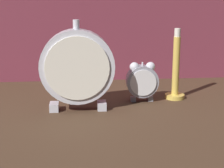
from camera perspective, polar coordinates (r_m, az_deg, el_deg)
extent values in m
plane|color=#422D1E|center=(0.81, 0.50, -4.86)|extent=(4.00, 4.00, 0.00)
cube|color=gray|center=(0.91, 3.24, -2.31)|extent=(0.01, 0.01, 0.01)
cube|color=gray|center=(0.92, 5.86, -2.24)|extent=(0.01, 0.01, 0.01)
cylinder|color=gray|center=(0.90, 4.61, 0.43)|extent=(0.08, 0.03, 0.08)
cylinder|color=silver|center=(0.89, 4.79, 0.16)|extent=(0.06, 0.00, 0.06)
sphere|color=silver|center=(0.89, 3.43, 2.61)|extent=(0.02, 0.02, 0.02)
sphere|color=silver|center=(0.90, 5.87, 2.64)|extent=(0.02, 0.02, 0.02)
cylinder|color=silver|center=(0.89, 4.66, 2.91)|extent=(0.00, 0.00, 0.01)
cube|color=silver|center=(0.85, -8.80, -3.46)|extent=(0.02, 0.03, 0.02)
cube|color=silver|center=(0.85, -1.57, -3.30)|extent=(0.02, 0.03, 0.02)
cylinder|color=silver|center=(0.83, -5.33, 2.65)|extent=(0.17, 0.04, 0.17)
cylinder|color=silver|center=(0.81, -5.34, 2.34)|extent=(0.14, 0.00, 0.14)
cylinder|color=silver|center=(0.81, -5.49, 9.04)|extent=(0.01, 0.01, 0.02)
cylinder|color=gold|center=(0.95, 9.53, -1.85)|extent=(0.05, 0.05, 0.01)
cylinder|color=gold|center=(0.93, 9.73, 2.71)|extent=(0.02, 0.02, 0.14)
cylinder|color=silver|center=(0.92, 9.95, 7.73)|extent=(0.01, 0.01, 0.02)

